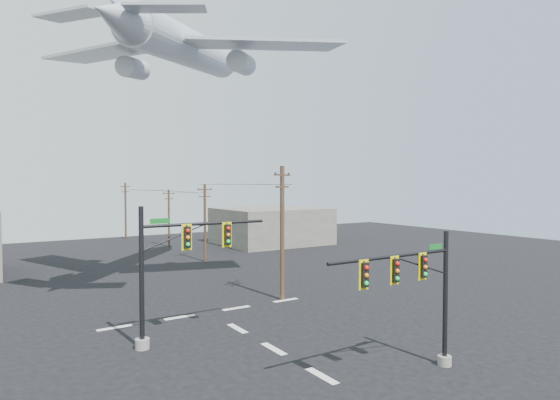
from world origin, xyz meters
TOP-DOWN VIEW (x-y plane):
  - ground at (0.00, 0.00)m, footprint 120.00×120.00m
  - lane_markings at (0.00, 5.33)m, footprint 14.00×21.20m
  - signal_mast_near at (3.77, -2.17)m, footprint 7.26×0.69m
  - signal_mast_far at (-4.08, 7.59)m, footprint 7.48×0.80m
  - utility_pole_a at (5.90, 12.28)m, footprint 1.84×0.89m
  - utility_pole_b at (7.98, 30.90)m, footprint 1.70×0.28m
  - utility_pole_c at (8.68, 44.42)m, footprint 1.56×0.38m
  - utility_pole_d at (6.29, 57.19)m, footprint 1.67×0.84m
  - power_lines at (7.51, 34.79)m, footprint 4.37×44.92m
  - airliner at (1.74, 19.91)m, footprint 21.75×22.57m
  - building_right at (22.00, 40.00)m, footprint 14.00×12.00m

SIDE VIEW (x-z plane):
  - ground at x=0.00m, z-range 0.00..0.00m
  - lane_markings at x=0.00m, z-range 0.01..0.01m
  - building_right at x=22.00m, z-range 0.00..5.00m
  - signal_mast_near at x=3.77m, z-range 0.46..6.74m
  - signal_mast_far at x=-4.08m, z-range 0.29..7.59m
  - utility_pole_c at x=8.68m, z-range 0.18..7.84m
  - utility_pole_b at x=7.98m, z-range 0.19..8.57m
  - utility_pole_d at x=6.29m, z-range 0.20..8.80m
  - utility_pole_a at x=5.90m, z-range 0.22..9.95m
  - power_lines at x=7.51m, z-range 7.36..8.35m
  - airliner at x=1.74m, z-range 15.79..22.82m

